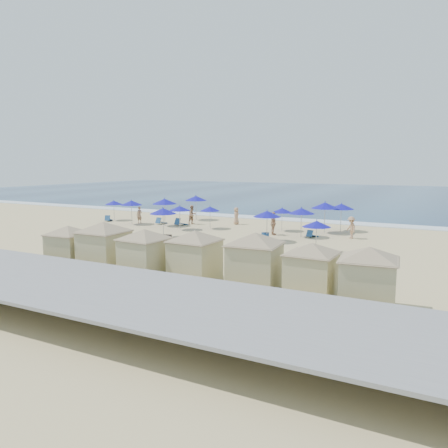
{
  "coord_description": "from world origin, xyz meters",
  "views": [
    {
      "loc": [
        15.93,
        -26.98,
        5.74
      ],
      "look_at": [
        0.18,
        3.0,
        1.04
      ],
      "focal_mm": 35.0,
      "sensor_mm": 36.0,
      "label": 1
    }
  ],
  "objects_px": {
    "beachgoer_2": "(273,223)",
    "beachgoer_4": "(236,216)",
    "umbrella_3": "(180,208)",
    "umbrella_8": "(267,214)",
    "umbrella_6": "(163,211)",
    "umbrella_7": "(282,210)",
    "cabana_6": "(369,271)",
    "umbrella_9": "(341,206)",
    "cabana_0": "(68,241)",
    "umbrella_10": "(301,211)",
    "umbrella_12": "(325,205)",
    "cabana_1": "(104,240)",
    "umbrella_2": "(165,201)",
    "beachgoer_0": "(139,215)",
    "cabana_5": "(312,263)",
    "umbrella_5": "(210,209)",
    "trash_bin": "(165,240)",
    "umbrella_1": "(131,203)",
    "umbrella_4": "(196,198)",
    "beachgoer_3": "(351,228)",
    "cabana_2": "(145,247)",
    "cabana_4": "(255,254)",
    "cabana_3": "(195,249)",
    "umbrella_0": "(114,203)",
    "umbrella_11": "(317,224)"
  },
  "relations": [
    {
      "from": "umbrella_1",
      "to": "beachgoer_3",
      "type": "distance_m",
      "value": 20.29
    },
    {
      "from": "umbrella_5",
      "to": "umbrella_12",
      "type": "relative_size",
      "value": 0.77
    },
    {
      "from": "cabana_5",
      "to": "beachgoer_2",
      "type": "relative_size",
      "value": 2.24
    },
    {
      "from": "umbrella_8",
      "to": "umbrella_3",
      "type": "bearing_deg",
      "value": 168.12
    },
    {
      "from": "cabana_4",
      "to": "umbrella_5",
      "type": "relative_size",
      "value": 2.27
    },
    {
      "from": "cabana_1",
      "to": "beachgoer_4",
      "type": "xyz_separation_m",
      "value": [
        -1.72,
        19.58,
        -0.87
      ]
    },
    {
      "from": "cabana_0",
      "to": "umbrella_7",
      "type": "distance_m",
      "value": 18.97
    },
    {
      "from": "cabana_1",
      "to": "umbrella_9",
      "type": "xyz_separation_m",
      "value": [
        8.05,
        19.91,
        0.45
      ]
    },
    {
      "from": "cabana_0",
      "to": "umbrella_10",
      "type": "height_order",
      "value": "cabana_0"
    },
    {
      "from": "cabana_4",
      "to": "beachgoer_2",
      "type": "relative_size",
      "value": 2.47
    },
    {
      "from": "cabana_6",
      "to": "beachgoer_3",
      "type": "height_order",
      "value": "cabana_6"
    },
    {
      "from": "cabana_1",
      "to": "cabana_3",
      "type": "height_order",
      "value": "cabana_1"
    },
    {
      "from": "cabana_1",
      "to": "umbrella_3",
      "type": "xyz_separation_m",
      "value": [
        -4.59,
        14.25,
        0.2
      ]
    },
    {
      "from": "umbrella_6",
      "to": "umbrella_10",
      "type": "distance_m",
      "value": 10.78
    },
    {
      "from": "cabana_3",
      "to": "umbrella_0",
      "type": "height_order",
      "value": "cabana_3"
    },
    {
      "from": "trash_bin",
      "to": "cabana_2",
      "type": "bearing_deg",
      "value": -76.08
    },
    {
      "from": "umbrella_8",
      "to": "umbrella_12",
      "type": "distance_m",
      "value": 6.57
    },
    {
      "from": "cabana_4",
      "to": "umbrella_6",
      "type": "bearing_deg",
      "value": 141.1
    },
    {
      "from": "umbrella_7",
      "to": "umbrella_4",
      "type": "bearing_deg",
      "value": 164.23
    },
    {
      "from": "umbrella_7",
      "to": "umbrella_12",
      "type": "bearing_deg",
      "value": 9.54
    },
    {
      "from": "cabana_6",
      "to": "beachgoer_2",
      "type": "xyz_separation_m",
      "value": [
        -9.97,
        15.45,
        -0.66
      ]
    },
    {
      "from": "trash_bin",
      "to": "umbrella_7",
      "type": "height_order",
      "value": "umbrella_7"
    },
    {
      "from": "trash_bin",
      "to": "umbrella_6",
      "type": "distance_m",
      "value": 3.79
    },
    {
      "from": "umbrella_3",
      "to": "umbrella_8",
      "type": "height_order",
      "value": "umbrella_8"
    },
    {
      "from": "umbrella_2",
      "to": "umbrella_3",
      "type": "bearing_deg",
      "value": -28.68
    },
    {
      "from": "umbrella_7",
      "to": "cabana_5",
      "type": "bearing_deg",
      "value": -66.01
    },
    {
      "from": "umbrella_0",
      "to": "beachgoer_3",
      "type": "height_order",
      "value": "umbrella_0"
    },
    {
      "from": "cabana_6",
      "to": "umbrella_11",
      "type": "relative_size",
      "value": 2.06
    },
    {
      "from": "cabana_2",
      "to": "beachgoer_3",
      "type": "bearing_deg",
      "value": 68.2
    },
    {
      "from": "umbrella_2",
      "to": "beachgoer_0",
      "type": "distance_m",
      "value": 3.52
    },
    {
      "from": "cabana_2",
      "to": "umbrella_4",
      "type": "relative_size",
      "value": 1.71
    },
    {
      "from": "cabana_6",
      "to": "umbrella_9",
      "type": "xyz_separation_m",
      "value": [
        -5.59,
        19.95,
        0.52
      ]
    },
    {
      "from": "cabana_4",
      "to": "umbrella_2",
      "type": "relative_size",
      "value": 1.77
    },
    {
      "from": "cabana_4",
      "to": "umbrella_1",
      "type": "relative_size",
      "value": 1.97
    },
    {
      "from": "umbrella_6",
      "to": "umbrella_7",
      "type": "xyz_separation_m",
      "value": [
        6.98,
        7.56,
        -0.32
      ]
    },
    {
      "from": "umbrella_9",
      "to": "umbrella_2",
      "type": "bearing_deg",
      "value": -164.48
    },
    {
      "from": "umbrella_2",
      "to": "umbrella_6",
      "type": "distance_m",
      "value": 6.64
    },
    {
      "from": "umbrella_1",
      "to": "beachgoer_0",
      "type": "relative_size",
      "value": 1.46
    },
    {
      "from": "cabana_6",
      "to": "umbrella_7",
      "type": "height_order",
      "value": "cabana_6"
    },
    {
      "from": "cabana_0",
      "to": "umbrella_5",
      "type": "distance_m",
      "value": 16.33
    },
    {
      "from": "cabana_1",
      "to": "cabana_6",
      "type": "relative_size",
      "value": 1.05
    },
    {
      "from": "umbrella_8",
      "to": "beachgoer_0",
      "type": "distance_m",
      "value": 15.2
    },
    {
      "from": "cabana_2",
      "to": "beachgoer_3",
      "type": "height_order",
      "value": "cabana_2"
    },
    {
      "from": "umbrella_6",
      "to": "umbrella_10",
      "type": "bearing_deg",
      "value": 29.03
    },
    {
      "from": "cabana_2",
      "to": "umbrella_2",
      "type": "distance_m",
      "value": 18.82
    },
    {
      "from": "beachgoer_2",
      "to": "beachgoer_4",
      "type": "height_order",
      "value": "beachgoer_2"
    },
    {
      "from": "trash_bin",
      "to": "umbrella_4",
      "type": "bearing_deg",
      "value": 97.55
    },
    {
      "from": "cabana_4",
      "to": "cabana_0",
      "type": "bearing_deg",
      "value": -175.91
    },
    {
      "from": "cabana_1",
      "to": "beachgoer_3",
      "type": "distance_m",
      "value": 19.18
    },
    {
      "from": "beachgoer_3",
      "to": "beachgoer_4",
      "type": "height_order",
      "value": "beachgoer_3"
    }
  ]
}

